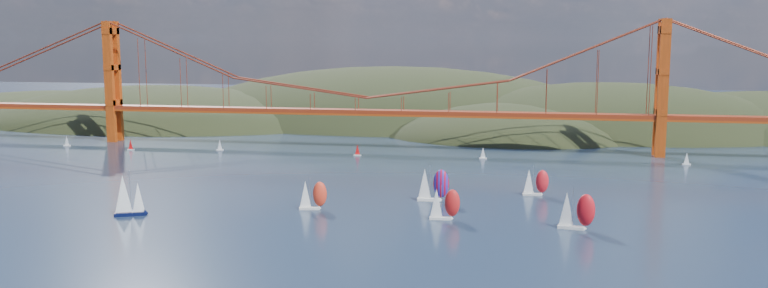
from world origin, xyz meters
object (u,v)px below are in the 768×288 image
racer_2 (576,210)px  racer_rwb (432,184)px  racer_0 (312,195)px  racer_3 (535,182)px  sloop_navy (128,196)px  racer_1 (444,203)px

racer_2 → racer_rwb: bearing=154.2°
racer_0 → racer_2: 71.02m
racer_3 → racer_2: bearing=-82.9°
racer_3 → racer_rwb: (-29.57, -13.64, 0.84)m
racer_3 → racer_rwb: 32.58m
racer_2 → racer_3: 40.70m
racer_2 → racer_3: racer_2 is taller
sloop_navy → racer_0: size_ratio=1.38×
sloop_navy → racer_2: (116.87, 7.82, -0.55)m
sloop_navy → racer_rwb: (77.78, 33.74, -0.39)m
racer_2 → sloop_navy: bearing=-168.4°
racer_0 → racer_2: (70.48, -8.69, 0.67)m
sloop_navy → racer_rwb: 84.79m
racer_3 → racer_rwb: bearing=-161.7°
racer_0 → racer_rwb: racer_rwb is taller
racer_3 → sloop_navy: bearing=-162.6°
racer_1 → racer_3: 42.89m
racer_1 → racer_2: size_ratio=0.89×
racer_1 → racer_rwb: 22.83m
racer_rwb → racer_3: bearing=21.2°
racer_0 → racer_3: bearing=14.1°
racer_0 → racer_2: bearing=-19.8°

